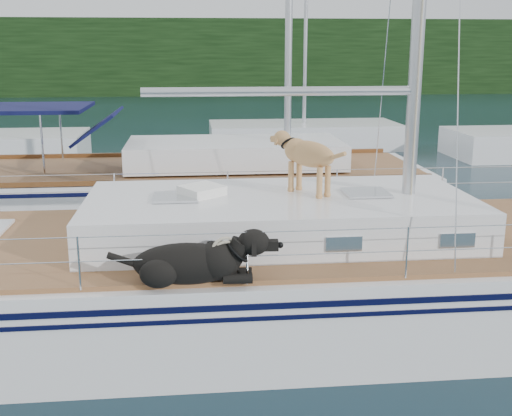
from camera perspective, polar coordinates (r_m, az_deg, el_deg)
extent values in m
plane|color=black|center=(9.20, -3.02, -10.10)|extent=(120.00, 120.00, 0.00)
cube|color=black|center=(53.39, -5.66, 13.19)|extent=(90.00, 3.00, 6.00)
cube|color=#595147|center=(54.68, -5.61, 10.70)|extent=(92.00, 1.00, 1.20)
cube|color=white|center=(9.01, -3.06, -7.19)|extent=(12.00, 3.80, 1.40)
cube|color=olive|center=(8.77, -3.12, -2.74)|extent=(11.52, 3.50, 0.06)
cube|color=white|center=(8.76, 2.09, -0.68)|extent=(5.20, 2.50, 0.55)
cylinder|color=silver|center=(8.49, 2.19, 10.32)|extent=(3.60, 0.12, 0.12)
cylinder|color=silver|center=(6.93, -2.45, -2.24)|extent=(10.56, 0.01, 0.01)
cylinder|color=silver|center=(10.33, -3.66, 3.19)|extent=(10.56, 0.01, 0.01)
cube|color=#1D35B5|center=(9.97, -10.62, -0.56)|extent=(0.77, 0.61, 0.05)
cube|color=white|center=(8.72, -4.83, 1.54)|extent=(0.69, 0.68, 0.14)
torus|color=#BAAE93|center=(6.99, -2.78, -3.81)|extent=(0.43, 0.23, 0.41)
cube|color=white|center=(14.72, -6.53, 0.97)|extent=(11.00, 3.50, 1.30)
cube|color=olive|center=(14.59, -6.60, 3.46)|extent=(10.56, 3.29, 0.06)
cube|color=white|center=(14.56, -1.90, 4.93)|extent=(4.80, 2.30, 0.55)
cube|color=#101343|center=(14.79, -19.38, 8.39)|extent=(2.40, 2.30, 0.08)
cube|color=white|center=(25.01, 4.26, 6.31)|extent=(7.20, 3.00, 1.10)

